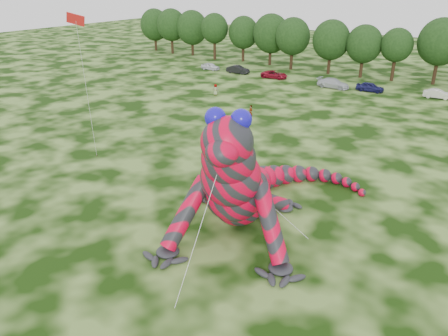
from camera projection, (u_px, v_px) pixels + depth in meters
ground at (156, 223)px, 31.50m from camera, size 240.00×240.00×0.00m
inflatable_gecko at (243, 156)px, 30.55m from camera, size 21.83×23.58×9.56m
flying_kite at (77, 30)px, 34.98m from camera, size 3.64×3.16×14.07m
tree_0 at (155, 30)px, 102.52m from camera, size 6.91×6.22×9.51m
tree_1 at (172, 31)px, 98.35m from camera, size 6.74×6.07×9.81m
tree_2 at (192, 33)px, 96.15m from camera, size 7.04×6.34×9.64m
tree_3 at (215, 37)px, 91.13m from camera, size 5.81×5.23×9.44m
tree_4 at (243, 39)px, 89.29m from camera, size 6.22×5.60×9.06m
tree_5 at (271, 40)px, 85.55m from camera, size 7.16×6.44×9.80m
tree_6 at (292, 44)px, 81.41m from camera, size 6.52×5.86×9.49m
tree_7 at (331, 47)px, 77.62m from camera, size 6.68×6.01×9.48m
tree_8 at (363, 51)px, 74.82m from camera, size 6.14×5.53×8.94m
tree_9 at (395, 55)px, 72.41m from camera, size 5.27×4.74×8.68m
tree_10 at (439, 52)px, 69.68m from camera, size 7.09×6.38×10.50m
car_0 at (210, 66)px, 82.60m from camera, size 3.83×1.68×1.28m
car_1 at (238, 70)px, 79.47m from camera, size 4.34×1.72×1.40m
car_2 at (274, 75)px, 75.73m from camera, size 4.82×2.59×1.29m
car_3 at (333, 83)px, 69.13m from camera, size 5.19×2.29×1.48m
car_4 at (370, 87)px, 66.97m from camera, size 4.25×1.89×1.42m
car_5 at (438, 94)px, 63.29m from camera, size 4.06×1.84×1.29m
spectator_0 at (251, 113)px, 53.68m from camera, size 0.81×0.74×1.86m
spectator_4 at (215, 90)px, 64.98m from camera, size 0.88×0.66×1.64m
spectator_1 at (245, 120)px, 51.33m from camera, size 0.83×0.67×1.62m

